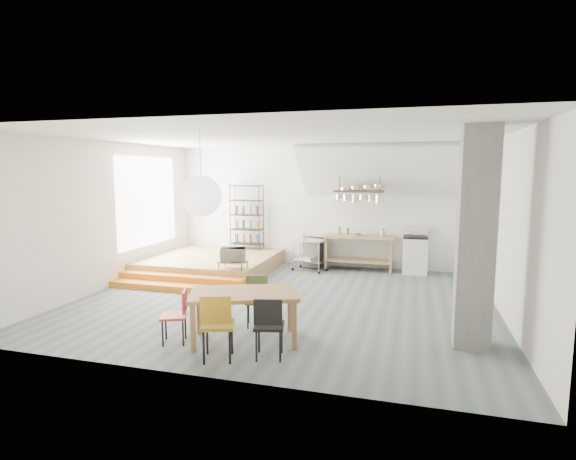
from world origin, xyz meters
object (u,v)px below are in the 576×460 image
(dining_table, at_px, (244,297))
(mini_fridge, at_px, (313,252))
(rolling_cart, at_px, (310,251))
(stove, at_px, (415,254))

(dining_table, distance_m, mini_fridge, 5.44)
(rolling_cart, bearing_deg, stove, 26.56)
(stove, bearing_deg, mini_fridge, 179.04)
(mini_fridge, bearing_deg, dining_table, -88.44)
(rolling_cart, distance_m, mini_fridge, 0.52)
(dining_table, relative_size, rolling_cart, 1.97)
(stove, xyz_separation_m, mini_fridge, (-2.62, 0.04, -0.09))
(dining_table, bearing_deg, mini_fridge, 71.14)
(rolling_cart, height_order, mini_fridge, rolling_cart)
(stove, height_order, mini_fridge, stove)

